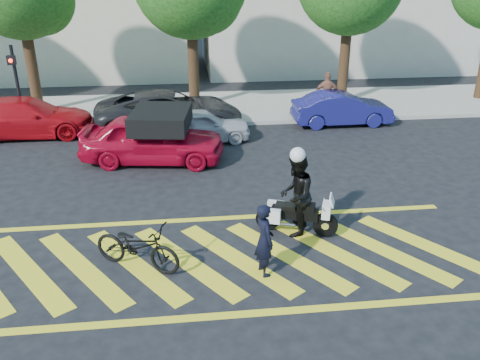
{
  "coord_description": "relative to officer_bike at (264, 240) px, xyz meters",
  "views": [
    {
      "loc": [
        -0.54,
        -9.43,
        6.05
      ],
      "look_at": [
        0.78,
        1.87,
        1.05
      ],
      "focal_mm": 38.0,
      "sensor_mm": 36.0,
      "label": 1
    }
  ],
  "objects": [
    {
      "name": "crosswalk",
      "position": [
        -1.03,
        0.61,
        -0.79
      ],
      "size": [
        12.33,
        4.0,
        0.01
      ],
      "color": "yellow",
      "rests_on": "ground"
    },
    {
      "name": "parked_right",
      "position": [
        4.66,
        9.81,
        -0.16
      ],
      "size": [
        3.88,
        1.39,
        1.27
      ],
      "primitive_type": "imported",
      "rotation": [
        0.0,
        0.0,
        1.58
      ],
      "color": "navy",
      "rests_on": "ground"
    },
    {
      "name": "bicycle",
      "position": [
        -2.61,
        0.52,
        -0.27
      ],
      "size": [
        2.07,
        1.53,
        1.04
      ],
      "primitive_type": "imported",
      "rotation": [
        0.0,
        0.0,
        1.09
      ],
      "color": "black",
      "rests_on": "ground"
    },
    {
      "name": "parked_mid_right",
      "position": [
        -0.93,
        8.41,
        -0.19
      ],
      "size": [
        3.66,
        1.81,
        1.2
      ],
      "primitive_type": "imported",
      "rotation": [
        0.0,
        0.0,
        1.68
      ],
      "color": "#B7B8BC",
      "rests_on": "ground"
    },
    {
      "name": "ground",
      "position": [
        -0.99,
        0.61,
        -0.79
      ],
      "size": [
        90.0,
        90.0,
        0.0
      ],
      "primitive_type": "plane",
      "color": "black",
      "rests_on": "ground"
    },
    {
      "name": "sidewalk",
      "position": [
        -0.99,
        12.61,
        -0.72
      ],
      "size": [
        60.0,
        5.0,
        0.15
      ],
      "primitive_type": "cube",
      "color": "#9E998E",
      "rests_on": "ground"
    },
    {
      "name": "pedestrian_right",
      "position": [
        4.26,
        10.61,
        0.24
      ],
      "size": [
        1.09,
        0.62,
        1.76
      ],
      "primitive_type": "imported",
      "rotation": [
        0.0,
        0.0,
        2.94
      ],
      "color": "#9C6047",
      "rests_on": "sidewalk"
    },
    {
      "name": "signal_pole",
      "position": [
        -7.49,
        10.35,
        1.13
      ],
      "size": [
        0.28,
        0.43,
        3.2
      ],
      "color": "black",
      "rests_on": "ground"
    },
    {
      "name": "officer_bike",
      "position": [
        0.0,
        0.0,
        0.0
      ],
      "size": [
        0.51,
        0.66,
        1.58
      ],
      "primitive_type": "imported",
      "rotation": [
        0.0,
        0.0,
        1.83
      ],
      "color": "black",
      "rests_on": "ground"
    },
    {
      "name": "officer_moto",
      "position": [
        0.99,
        1.59,
        0.21
      ],
      "size": [
        1.05,
        1.18,
        2.0
      ],
      "primitive_type": "imported",
      "rotation": [
        0.0,
        0.0,
        -1.94
      ],
      "color": "black",
      "rests_on": "ground"
    },
    {
      "name": "parked_left",
      "position": [
        -7.19,
        9.81,
        -0.09
      ],
      "size": [
        4.86,
        2.07,
        1.4
      ],
      "primitive_type": "imported",
      "rotation": [
        0.0,
        0.0,
        1.6
      ],
      "color": "#B50B13",
      "rests_on": "ground"
    },
    {
      "name": "police_motorcycle",
      "position": [
        1.01,
        1.61,
        -0.32
      ],
      "size": [
        1.87,
        1.01,
        0.86
      ],
      "rotation": [
        0.0,
        0.0,
        -0.37
      ],
      "color": "black",
      "rests_on": "ground"
    },
    {
      "name": "red_convertible",
      "position": [
        -2.52,
        6.67,
        -0.02
      ],
      "size": [
        4.72,
        2.43,
        1.54
      ],
      "primitive_type": "imported",
      "rotation": [
        0.0,
        0.0,
        1.43
      ],
      "color": "#AE0823",
      "rests_on": "ground"
    },
    {
      "name": "parked_mid_left",
      "position": [
        -2.02,
        9.81,
        -0.04
      ],
      "size": [
        5.57,
        2.8,
        1.51
      ],
      "primitive_type": "imported",
      "rotation": [
        0.0,
        0.0,
        1.62
      ],
      "color": "black",
      "rests_on": "ground"
    }
  ]
}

